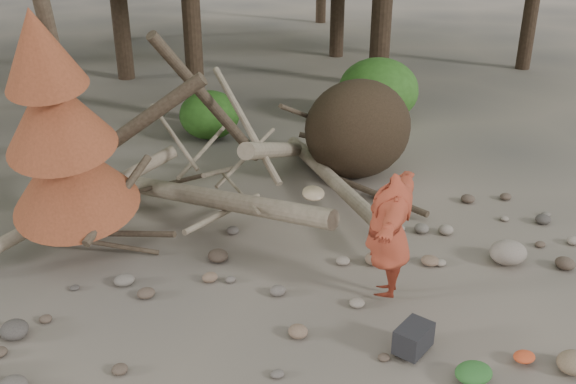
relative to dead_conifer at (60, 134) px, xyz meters
name	(u,v)px	position (x,y,z in m)	size (l,w,h in m)	color
ground	(370,322)	(3.12, -3.37, -2.11)	(120.00, 120.00, 0.00)	#514C44
deadfall_pile	(335,136)	(5.13, 0.87, -1.16)	(8.55, 5.24, 3.30)	#332619
dead_conifer	(60,134)	(0.00, 0.00, 0.00)	(2.06, 2.16, 4.35)	#4C3F30
bush_mid	(209,115)	(3.92, 4.43, -1.55)	(1.40, 1.40, 1.12)	#2B5D1B
bush_right	(378,90)	(8.12, 3.63, -1.31)	(2.00, 2.00, 1.60)	#356E22
frisbee_thrower	(389,236)	(3.62, -2.98, -1.12)	(2.23, 2.02, 1.83)	#993722
backpack	(413,342)	(3.21, -4.15, -1.95)	(0.50, 0.33, 0.33)	black
cloth_green	(473,376)	(3.50, -4.91, -2.02)	(0.46, 0.39, 0.17)	#295F26
cloth_orange	(524,360)	(4.28, -4.95, -2.06)	(0.28, 0.23, 0.10)	#BC4220
boulder_front_right	(574,363)	(4.70, -5.32, -1.98)	(0.42, 0.38, 0.25)	#7B664D
boulder_mid_right	(508,252)	(5.88, -3.09, -1.93)	(0.59, 0.53, 0.35)	gray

